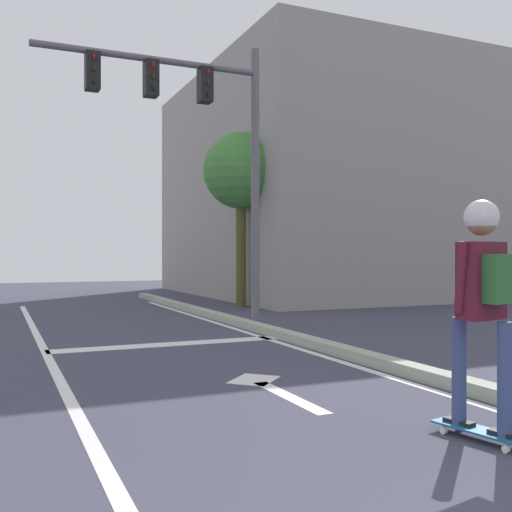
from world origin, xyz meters
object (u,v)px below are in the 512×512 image
(skateboard, at_px, (481,432))
(roadside_tree, at_px, (241,173))
(traffic_signal_mast, at_px, (197,123))
(skater, at_px, (483,283))

(skateboard, bearing_deg, roadside_tree, 76.56)
(roadside_tree, bearing_deg, traffic_signal_mast, -122.07)
(skateboard, distance_m, roadside_tree, 11.98)
(skater, relative_size, roadside_tree, 0.37)
(skater, distance_m, traffic_signal_mast, 7.50)
(skateboard, xyz_separation_m, skater, (0.00, -0.02, 1.11))
(skateboard, bearing_deg, traffic_signal_mast, 89.41)
(roadside_tree, bearing_deg, skater, -103.41)
(traffic_signal_mast, height_order, roadside_tree, traffic_signal_mast)
(traffic_signal_mast, xyz_separation_m, roadside_tree, (2.59, 4.13, -0.24))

